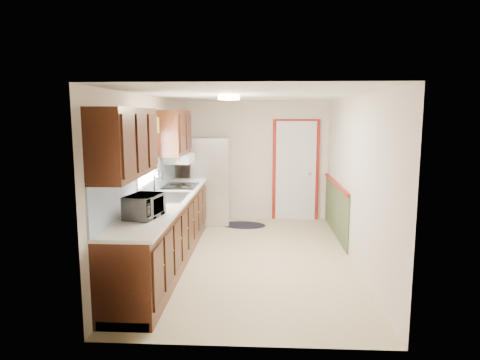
# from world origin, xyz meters

# --- Properties ---
(room_shell) EXTENTS (3.20, 5.20, 2.52)m
(room_shell) POSITION_xyz_m (0.00, 0.00, 1.20)
(room_shell) COLOR #C3B589
(room_shell) RESTS_ON ground
(kitchen_run) EXTENTS (0.63, 4.00, 2.20)m
(kitchen_run) POSITION_xyz_m (-1.24, -0.29, 0.81)
(kitchen_run) COLOR #34170C
(kitchen_run) RESTS_ON ground
(back_wall_trim) EXTENTS (1.12, 2.30, 2.08)m
(back_wall_trim) POSITION_xyz_m (0.99, 2.21, 0.89)
(back_wall_trim) COLOR maroon
(back_wall_trim) RESTS_ON ground
(ceiling_fixture) EXTENTS (0.30, 0.30, 0.06)m
(ceiling_fixture) POSITION_xyz_m (-0.30, -0.20, 2.36)
(ceiling_fixture) COLOR #FFD88C
(ceiling_fixture) RESTS_ON room_shell
(microwave) EXTENTS (0.36, 0.53, 0.33)m
(microwave) POSITION_xyz_m (-1.20, -1.39, 1.10)
(microwave) COLOR white
(microwave) RESTS_ON kitchen_run
(refrigerator) EXTENTS (0.77, 0.74, 1.69)m
(refrigerator) POSITION_xyz_m (-0.84, 2.05, 0.85)
(refrigerator) COLOR #B7B7BC
(refrigerator) RESTS_ON ground
(rug) EXTENTS (0.92, 0.65, 0.01)m
(rug) POSITION_xyz_m (-0.19, 1.89, 0.01)
(rug) COLOR black
(rug) RESTS_ON ground
(cooktop) EXTENTS (0.53, 0.64, 0.02)m
(cooktop) POSITION_xyz_m (-1.19, 0.79, 0.95)
(cooktop) COLOR black
(cooktop) RESTS_ON kitchen_run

